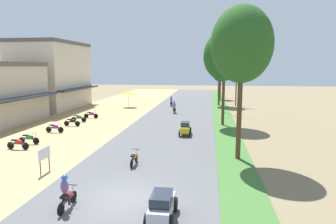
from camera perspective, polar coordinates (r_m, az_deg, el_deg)
ground_plane at (r=15.36m, az=-8.05°, el=-16.11°), size 180.00×180.00×0.00m
road_strip at (r=15.34m, az=-8.06°, el=-15.98°), size 9.00×140.00×0.08m
median_strip at (r=14.94m, az=14.51°, el=-16.91°), size 2.40×140.00×0.06m
shophouse_mid at (r=49.90m, az=-20.99°, el=6.47°), size 8.83×12.49×10.10m
parked_motorbike_nearest at (r=26.11m, az=-26.38°, el=-5.26°), size 1.80×0.54×0.94m
parked_motorbike_second at (r=27.48m, az=-24.67°, el=-4.49°), size 1.80×0.54×0.94m
parked_motorbike_third at (r=31.25m, az=-20.53°, el=-2.75°), size 1.80×0.54×0.94m
parked_motorbike_fourth at (r=34.01m, az=-17.59°, el=-1.72°), size 1.80×0.54×0.94m
parked_motorbike_fifth at (r=36.27m, az=-16.43°, el=-1.04°), size 1.80×0.54×0.94m
parked_motorbike_sixth at (r=38.55m, az=-14.25°, el=-0.40°), size 1.80×0.54×0.94m
street_signboard at (r=19.85m, az=-22.27°, el=-7.52°), size 0.06×1.30×1.50m
vendor_umbrella at (r=47.82m, az=-7.47°, el=3.60°), size 2.20×2.20×2.52m
median_tree_nearest at (r=20.98m, az=13.70°, el=12.21°), size 4.11×4.11×10.34m
median_tree_second at (r=33.22m, az=10.57°, el=10.32°), size 4.46×4.46×10.09m
median_tree_third at (r=50.48m, az=9.71°, el=9.29°), size 4.01×4.01×9.67m
median_tree_fourth at (r=60.19m, az=9.81°, el=6.84°), size 2.84×2.84×6.01m
streetlamp_near at (r=42.45m, az=10.37°, el=6.22°), size 3.16×0.20×8.19m
streetlamp_mid at (r=66.42m, az=9.46°, el=6.90°), size 3.16×0.20×7.86m
utility_pole_near at (r=50.72m, az=12.76°, el=6.13°), size 1.80×0.20×8.45m
car_sedan_silver at (r=13.04m, az=-1.18°, el=-17.11°), size 1.10×2.26×1.19m
car_hatchback_yellow at (r=28.11m, az=3.26°, el=-3.03°), size 1.04×2.00×1.23m
motorbike_foreground_rider at (r=14.58m, az=-18.60°, el=-14.22°), size 0.54×1.80×1.66m
motorbike_ahead_second at (r=19.86m, az=-6.42°, el=-8.52°), size 0.54×1.80×0.94m
motorbike_ahead_third at (r=41.20m, az=1.21°, el=0.85°), size 0.54×1.80×1.66m
motorbike_ahead_fourth at (r=48.08m, az=0.65°, el=1.96°), size 0.54×1.80×1.66m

